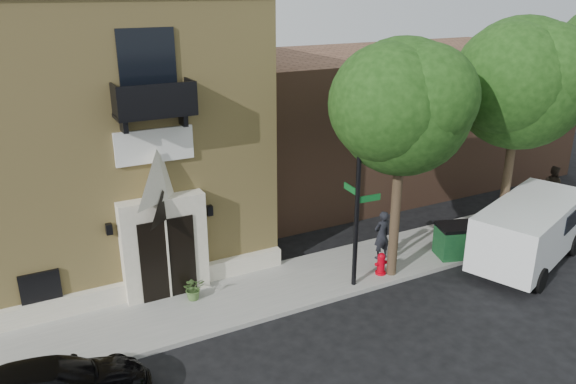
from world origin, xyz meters
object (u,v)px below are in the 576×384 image
Objects in this scene: fire_hydrant at (381,264)px; pedestrian_near at (382,235)px; pedestrian_far at (552,186)px; cargo_van at (532,228)px; street_sign at (357,202)px; dumpster at (462,240)px.

pedestrian_near is at bearing 53.50° from fire_hydrant.
fire_hydrant is at bearing 83.14° from pedestrian_far.
pedestrian_far is (10.38, 1.63, 0.53)m from fire_hydrant.
cargo_van is 6.94m from street_sign.
cargo_van reaches higher than fire_hydrant.
pedestrian_far is at bearing 8.95° from fire_hydrant.
cargo_van is 2.91× the size of dumpster.
dumpster is (4.57, -0.06, -2.24)m from street_sign.
pedestrian_far reaches higher than fire_hydrant.
pedestrian_near reaches higher than dumpster.
fire_hydrant is 0.43× the size of pedestrian_near.
pedestrian_far is (4.95, 3.07, -0.20)m from cargo_van.
cargo_van is 5.83m from pedestrian_far.
pedestrian_far reaches higher than dumpster.
cargo_van is 5.66m from fire_hydrant.
pedestrian_far is at bearing 12.67° from street_sign.
cargo_van is 5.29m from pedestrian_near.
cargo_van is 7.68× the size of fire_hydrant.
dumpster is (3.40, -0.19, 0.22)m from fire_hydrant.
dumpster is at bearing -3.25° from fire_hydrant.
cargo_van is at bearing -13.36° from dumpster.
fire_hydrant is at bearing 144.58° from cargo_van.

